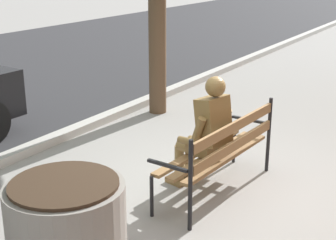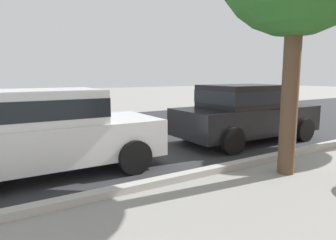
% 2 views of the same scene
% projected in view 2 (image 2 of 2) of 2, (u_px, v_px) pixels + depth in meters
% --- Properties ---
extents(street_surface, '(60.00, 9.00, 0.01)m').
position_uv_depth(street_surface, '(219.00, 122.00, 11.78)').
color(street_surface, '#2D2D30').
rests_on(street_surface, ground).
extents(parked_car_white, '(4.13, 1.97, 1.56)m').
position_uv_depth(parked_car_white, '(45.00, 129.00, 5.50)').
color(parked_car_white, silver).
rests_on(parked_car_white, ground).
extents(parked_car_black, '(4.13, 1.97, 1.56)m').
position_uv_depth(parked_car_black, '(246.00, 111.00, 8.25)').
color(parked_car_black, black).
rests_on(parked_car_black, ground).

